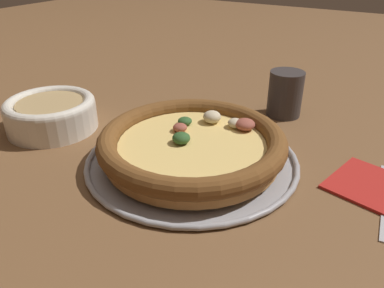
% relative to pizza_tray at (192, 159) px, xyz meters
% --- Properties ---
extents(ground_plane, '(3.00, 3.00, 0.00)m').
position_rel_pizza_tray_xyz_m(ground_plane, '(0.00, 0.00, -0.00)').
color(ground_plane, brown).
extents(pizza_tray, '(0.31, 0.31, 0.01)m').
position_rel_pizza_tray_xyz_m(pizza_tray, '(0.00, 0.00, 0.00)').
color(pizza_tray, '#9E9EA3').
rests_on(pizza_tray, ground_plane).
extents(pizza, '(0.27, 0.27, 0.04)m').
position_rel_pizza_tray_xyz_m(pizza, '(-0.00, -0.00, 0.03)').
color(pizza, '#BC7F42').
rests_on(pizza, pizza_tray).
extents(bowl_near, '(0.15, 0.15, 0.05)m').
position_rel_pizza_tray_xyz_m(bowl_near, '(0.26, 0.03, 0.03)').
color(bowl_near, silver).
rests_on(bowl_near, ground_plane).
extents(drinking_cup, '(0.06, 0.06, 0.08)m').
position_rel_pizza_tray_xyz_m(drinking_cup, '(-0.06, -0.23, 0.04)').
color(drinking_cup, '#383333').
rests_on(drinking_cup, ground_plane).
extents(napkin, '(0.13, 0.12, 0.01)m').
position_rel_pizza_tray_xyz_m(napkin, '(-0.24, -0.06, -0.00)').
color(napkin, '#B2231E').
rests_on(napkin, ground_plane).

